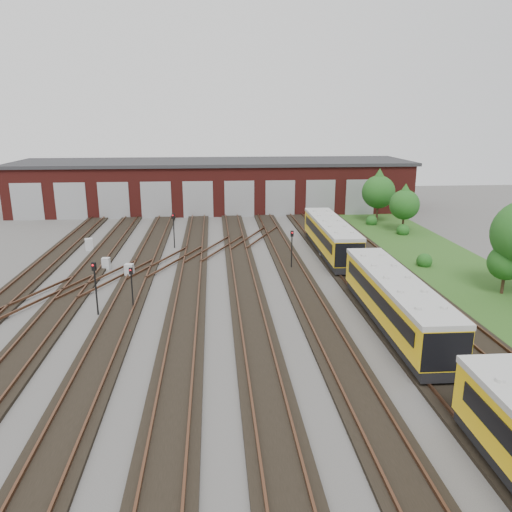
{
  "coord_description": "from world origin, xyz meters",
  "views": [
    {
      "loc": [
        -0.12,
        -26.26,
        11.74
      ],
      "look_at": [
        2.87,
        8.67,
        2.0
      ],
      "focal_mm": 35.0,
      "sensor_mm": 36.0,
      "label": 1
    }
  ],
  "objects": [
    {
      "name": "relay_cabinet_2",
      "position": [
        -6.64,
        10.62,
        0.53
      ],
      "size": [
        0.71,
        0.63,
        1.05
      ],
      "primitive_type": "cube",
      "rotation": [
        0.0,
        0.0,
        -0.18
      ],
      "color": "#B4B7BA",
      "rests_on": "ground"
    },
    {
      "name": "relay_cabinet_0",
      "position": [
        -8.81,
        12.83,
        0.48
      ],
      "size": [
        0.63,
        0.55,
        0.97
      ],
      "primitive_type": "cube",
      "rotation": [
        0.0,
        0.0,
        -0.11
      ],
      "color": "#B4B7BA",
      "rests_on": "ground"
    },
    {
      "name": "signal_mast_2",
      "position": [
        -3.87,
        19.31,
        2.07
      ],
      "size": [
        0.28,
        0.27,
        3.26
      ],
      "rotation": [
        0.0,
        0.0,
        -0.32
      ],
      "color": "black",
      "rests_on": "ground"
    },
    {
      "name": "metro_train",
      "position": [
        10.0,
        -0.52,
        1.74
      ],
      "size": [
        2.61,
        45.37,
        2.76
      ],
      "rotation": [
        0.0,
        0.0,
        -0.02
      ],
      "color": "black",
      "rests_on": "ground"
    },
    {
      "name": "bush_2",
      "position": [
        19.4,
        22.79,
        0.65
      ],
      "size": [
        1.3,
        1.3,
        1.3
      ],
      "primitive_type": "sphere",
      "color": "#1A4C15",
      "rests_on": "ground"
    },
    {
      "name": "tree_3",
      "position": [
        19.54,
        4.63,
        2.55
      ],
      "size": [
        2.39,
        2.39,
        3.97
      ],
      "color": "#382519",
      "rests_on": "ground"
    },
    {
      "name": "tree_1",
      "position": [
        19.79,
        23.95,
        3.33
      ],
      "size": [
        3.13,
        3.13,
        5.18
      ],
      "color": "#382519",
      "rests_on": "ground"
    },
    {
      "name": "grass_verge",
      "position": [
        19.0,
        10.0,
        0.03
      ],
      "size": [
        8.0,
        55.0,
        0.05
      ],
      "primitive_type": "cube",
      "color": "#26511B",
      "rests_on": "ground"
    },
    {
      "name": "maintenance_shed",
      "position": [
        -0.01,
        39.97,
        3.2
      ],
      "size": [
        51.0,
        12.5,
        6.35
      ],
      "color": "#561915",
      "rests_on": "ground"
    },
    {
      "name": "ground",
      "position": [
        0.0,
        0.0,
        0.0
      ],
      "size": [
        120.0,
        120.0,
        0.0
      ],
      "primitive_type": "plane",
      "color": "#484643",
      "rests_on": "ground"
    },
    {
      "name": "signal_mast_3",
      "position": [
        5.97,
        11.63,
        2.01
      ],
      "size": [
        0.24,
        0.22,
        3.17
      ],
      "rotation": [
        0.0,
        0.0,
        0.03
      ],
      "color": "black",
      "rests_on": "ground"
    },
    {
      "name": "signal_mast_1",
      "position": [
        -7.4,
        3.16,
        2.14
      ],
      "size": [
        0.3,
        0.28,
        3.37
      ],
      "rotation": [
        0.0,
        0.0,
        -0.4
      ],
      "color": "black",
      "rests_on": "ground"
    },
    {
      "name": "relay_cabinet_4",
      "position": [
        12.14,
        13.18,
        0.53
      ],
      "size": [
        0.73,
        0.65,
        1.07
      ],
      "primitive_type": "cube",
      "rotation": [
        0.0,
        0.0,
        -0.2
      ],
      "color": "#B4B7BA",
      "rests_on": "ground"
    },
    {
      "name": "tree_0",
      "position": [
        18.7,
        29.23,
        4.0
      ],
      "size": [
        3.76,
        3.76,
        6.23
      ],
      "color": "#382519",
      "rests_on": "ground"
    },
    {
      "name": "relay_cabinet_1",
      "position": [
        -11.58,
        19.04,
        0.56
      ],
      "size": [
        0.8,
        0.72,
        1.12
      ],
      "primitive_type": "cube",
      "rotation": [
        0.0,
        0.0,
        0.29
      ],
      "color": "#B4B7BA",
      "rests_on": "ground"
    },
    {
      "name": "bush_1",
      "position": [
        17.67,
        27.89,
        0.64
      ],
      "size": [
        1.28,
        1.28,
        1.28
      ],
      "primitive_type": "sphere",
      "color": "#1A4C15",
      "rests_on": "ground"
    },
    {
      "name": "relay_cabinet_3",
      "position": [
        9.36,
        15.2,
        0.55
      ],
      "size": [
        0.7,
        0.6,
        1.11
      ],
      "primitive_type": "cube",
      "rotation": [
        0.0,
        0.0,
        -0.07
      ],
      "color": "#B4B7BA",
      "rests_on": "ground"
    },
    {
      "name": "track_network",
      "position": [
        -0.17,
        0.59,
        0.11
      ],
      "size": [
        30.4,
        70.0,
        0.33
      ],
      "color": "black",
      "rests_on": "ground"
    },
    {
      "name": "bush_0",
      "position": [
        16.93,
        11.54,
        0.63
      ],
      "size": [
        1.26,
        1.26,
        1.26
      ],
      "primitive_type": "sphere",
      "color": "#1A4C15",
      "rests_on": "ground"
    },
    {
      "name": "signal_mast_0",
      "position": [
        -5.35,
        3.82,
        1.78
      ],
      "size": [
        0.24,
        0.22,
        2.78
      ],
      "rotation": [
        0.0,
        0.0,
        -0.18
      ],
      "color": "black",
      "rests_on": "ground"
    }
  ]
}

